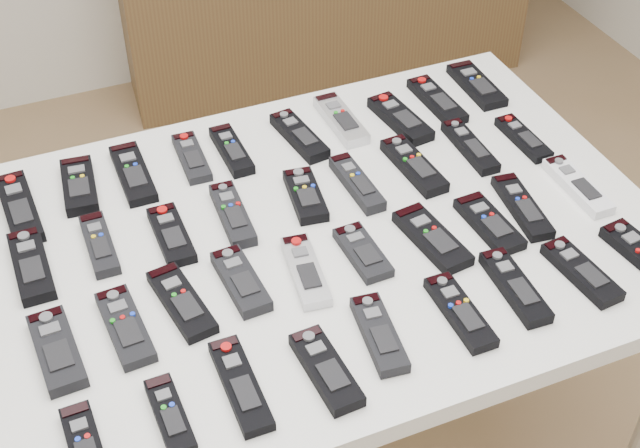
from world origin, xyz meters
name	(u,v)px	position (x,y,z in m)	size (l,w,h in m)	color
table	(320,255)	(0.07, 0.10, 0.72)	(1.25, 0.88, 0.78)	white
remote_0	(20,208)	(-0.43, 0.37, 0.79)	(0.06, 0.20, 0.02)	black
remote_1	(79,186)	(-0.31, 0.40, 0.79)	(0.06, 0.16, 0.02)	black
remote_2	(133,174)	(-0.21, 0.40, 0.79)	(0.06, 0.19, 0.02)	black
remote_3	(192,158)	(-0.09, 0.40, 0.79)	(0.05, 0.16, 0.02)	black
remote_4	(232,150)	(-0.01, 0.39, 0.79)	(0.05, 0.16, 0.02)	black
remote_5	(299,136)	(0.14, 0.38, 0.79)	(0.05, 0.17, 0.02)	black
remote_6	(341,120)	(0.24, 0.40, 0.79)	(0.05, 0.18, 0.02)	#B7B7BC
remote_7	(400,119)	(0.36, 0.36, 0.79)	(0.06, 0.18, 0.02)	black
remote_8	(437,101)	(0.47, 0.39, 0.79)	(0.05, 0.18, 0.02)	black
remote_9	(477,85)	(0.58, 0.41, 0.79)	(0.06, 0.18, 0.02)	black
remote_10	(31,266)	(-0.44, 0.20, 0.79)	(0.06, 0.18, 0.02)	black
remote_11	(100,245)	(-0.31, 0.21, 0.79)	(0.04, 0.16, 0.02)	black
remote_12	(171,235)	(-0.19, 0.19, 0.79)	(0.05, 0.16, 0.02)	black
remote_13	(233,214)	(-0.07, 0.20, 0.79)	(0.05, 0.17, 0.02)	black
remote_14	(306,195)	(0.08, 0.20, 0.79)	(0.06, 0.15, 0.02)	black
remote_15	(357,183)	(0.19, 0.19, 0.79)	(0.04, 0.17, 0.02)	black
remote_16	(414,166)	(0.31, 0.20, 0.79)	(0.05, 0.18, 0.02)	black
remote_17	(470,147)	(0.45, 0.22, 0.79)	(0.04, 0.18, 0.02)	black
remote_18	(523,138)	(0.57, 0.20, 0.79)	(0.04, 0.16, 0.02)	black
remote_19	(57,351)	(-0.43, -0.01, 0.79)	(0.06, 0.17, 0.02)	black
remote_20	(125,327)	(-0.32, 0.00, 0.79)	(0.06, 0.17, 0.02)	black
remote_21	(182,302)	(-0.22, 0.02, 0.79)	(0.06, 0.17, 0.02)	black
remote_22	(241,281)	(-0.11, 0.03, 0.79)	(0.05, 0.16, 0.02)	black
remote_23	(306,271)	(0.00, 0.01, 0.79)	(0.05, 0.17, 0.02)	#B7B7BC
remote_24	(363,252)	(0.11, 0.01, 0.79)	(0.05, 0.14, 0.02)	black
remote_25	(432,238)	(0.25, 0.00, 0.79)	(0.06, 0.17, 0.02)	black
remote_26	(489,224)	(0.36, -0.01, 0.79)	(0.06, 0.16, 0.02)	black
remote_27	(522,207)	(0.45, 0.01, 0.79)	(0.05, 0.18, 0.02)	black
remote_28	(578,186)	(0.58, 0.02, 0.79)	(0.05, 0.18, 0.02)	silver
remote_29	(85,447)	(-0.42, -0.21, 0.79)	(0.05, 0.15, 0.02)	black
remote_30	(170,416)	(-0.30, -0.20, 0.79)	(0.04, 0.14, 0.02)	black
remote_31	(241,385)	(-0.18, -0.18, 0.79)	(0.05, 0.19, 0.02)	black
remote_32	(326,370)	(-0.05, -0.21, 0.79)	(0.05, 0.16, 0.02)	black
remote_33	(379,334)	(0.06, -0.17, 0.79)	(0.05, 0.16, 0.02)	black
remote_34	(460,312)	(0.20, -0.18, 0.79)	(0.05, 0.17, 0.02)	black
remote_35	(515,287)	(0.32, -0.17, 0.79)	(0.05, 0.18, 0.02)	black
remote_36	(582,272)	(0.45, -0.18, 0.79)	(0.05, 0.16, 0.02)	black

